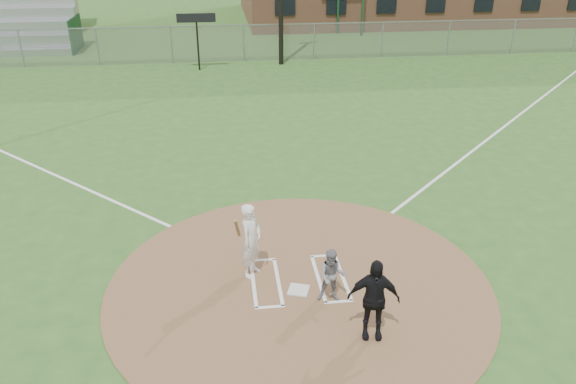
{
  "coord_description": "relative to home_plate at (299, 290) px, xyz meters",
  "views": [
    {
      "loc": [
        -1.52,
        -10.1,
        7.2
      ],
      "look_at": [
        0.0,
        2.0,
        1.3
      ],
      "focal_mm": 35.0,
      "sensor_mm": 36.0,
      "label": 1
    }
  ],
  "objects": [
    {
      "name": "bleachers",
      "position": [
        -12.95,
        26.45,
        1.56
      ],
      "size": [
        6.08,
        3.2,
        3.2
      ],
      "color": "#B7BABF",
      "rests_on": "ground"
    },
    {
      "name": "dirt_circle",
      "position": [
        0.05,
        0.25,
        -0.02
      ],
      "size": [
        8.4,
        8.4,
        0.02
      ],
      "primitive_type": "cylinder",
      "color": "brown",
      "rests_on": "ground"
    },
    {
      "name": "catcher",
      "position": [
        0.63,
        -0.4,
        0.58
      ],
      "size": [
        0.65,
        0.55,
        1.19
      ],
      "primitive_type": "imported",
      "rotation": [
        0.0,
        0.0,
        -0.18
      ],
      "color": "gray",
      "rests_on": "dirt_circle"
    },
    {
      "name": "scoreboard_sign",
      "position": [
        -2.45,
        20.45,
        2.35
      ],
      "size": [
        2.0,
        0.1,
        2.93
      ],
      "color": "black",
      "rests_on": "ground"
    },
    {
      "name": "batter_at_plate",
      "position": [
        -0.95,
        0.77,
        0.86
      ],
      "size": [
        0.72,
        1.08,
        1.78
      ],
      "color": "white",
      "rests_on": "dirt_circle"
    },
    {
      "name": "home_plate",
      "position": [
        0.0,
        0.0,
        0.0
      ],
      "size": [
        0.55,
        0.55,
        0.03
      ],
      "primitive_type": "cube",
      "rotation": [
        0.0,
        0.0,
        -0.33
      ],
      "color": "silver",
      "rests_on": "dirt_circle"
    },
    {
      "name": "foul_line_third",
      "position": [
        -8.95,
        9.25,
        -0.03
      ],
      "size": [
        17.04,
        17.04,
        0.01
      ],
      "primitive_type": "cube",
      "rotation": [
        0.0,
        0.0,
        0.79
      ],
      "color": "white",
      "rests_on": "ground"
    },
    {
      "name": "foul_line_first",
      "position": [
        9.05,
        9.25,
        -0.03
      ],
      "size": [
        17.04,
        17.04,
        0.01
      ],
      "primitive_type": "cube",
      "rotation": [
        0.0,
        0.0,
        -0.79
      ],
      "color": "white",
      "rests_on": "ground"
    },
    {
      "name": "batters_boxes",
      "position": [
        0.05,
        0.4,
        -0.01
      ],
      "size": [
        2.08,
        1.88,
        0.01
      ],
      "color": "white",
      "rests_on": "dirt_circle"
    },
    {
      "name": "ground",
      "position": [
        0.05,
        0.25,
        -0.03
      ],
      "size": [
        140.0,
        140.0,
        0.0
      ],
      "primitive_type": "plane",
      "color": "#2E5B1F",
      "rests_on": "ground"
    },
    {
      "name": "outfield_fence",
      "position": [
        0.05,
        22.25,
        0.98
      ],
      "size": [
        56.08,
        0.08,
        2.03
      ],
      "color": "slate",
      "rests_on": "ground"
    },
    {
      "name": "umpire",
      "position": [
        1.17,
        -1.59,
        0.82
      ],
      "size": [
        1.04,
        0.59,
        1.68
      ],
      "primitive_type": "imported",
      "rotation": [
        0.0,
        0.0,
        -0.19
      ],
      "color": "black",
      "rests_on": "dirt_circle"
    }
  ]
}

